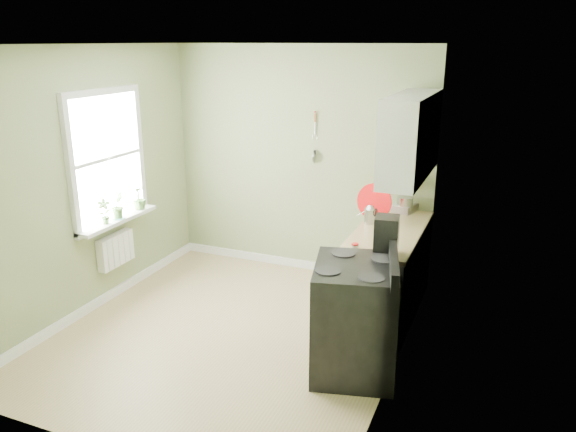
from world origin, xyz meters
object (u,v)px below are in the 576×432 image
at_px(stove, 355,318).
at_px(stand_mixer, 407,195).
at_px(coffee_maker, 386,237).
at_px(kettle, 370,214).

xyz_separation_m(stove, stand_mixer, (0.03, 1.90, 0.60)).
height_order(stove, coffee_maker, coffee_maker).
distance_m(stand_mixer, coffee_maker, 1.44).
xyz_separation_m(stove, coffee_maker, (0.13, 0.46, 0.59)).
bearing_deg(stove, stand_mixer, 89.09).
bearing_deg(stand_mixer, coffee_maker, -86.06).
bearing_deg(stand_mixer, stove, -90.91).
height_order(stand_mixer, coffee_maker, stand_mixer).
relative_size(stove, stand_mixer, 2.60).
distance_m(stove, kettle, 1.41).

